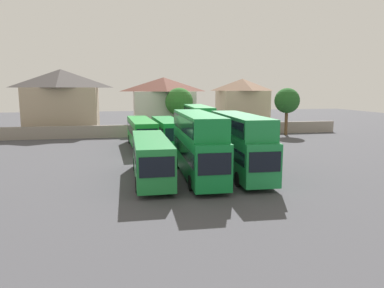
{
  "coord_description": "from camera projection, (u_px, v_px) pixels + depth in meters",
  "views": [
    {
      "loc": [
        -5.85,
        -26.77,
        6.99
      ],
      "look_at": [
        0.0,
        3.0,
        2.24
      ],
      "focal_mm": 32.9,
      "sensor_mm": 36.0,
      "label": 1
    }
  ],
  "objects": [
    {
      "name": "ground",
      "position": [
        170.0,
        144.0,
        45.59
      ],
      "size": [
        140.0,
        140.0,
        0.0
      ],
      "primitive_type": "plane",
      "color": "#424247"
    },
    {
      "name": "depot_boundary_wall",
      "position": [
        163.0,
        130.0,
        52.52
      ],
      "size": [
        56.0,
        0.5,
        1.8
      ],
      "primitive_type": "cube",
      "color": "gray",
      "rests_on": "ground"
    },
    {
      "name": "bus_1",
      "position": [
        151.0,
        156.0,
        27.1
      ],
      "size": [
        2.71,
        10.63,
        3.27
      ],
      "rotation": [
        0.0,
        0.0,
        -1.58
      ],
      "color": "#1F823B",
      "rests_on": "ground"
    },
    {
      "name": "bus_2",
      "position": [
        198.0,
        142.0,
        27.8
      ],
      "size": [
        2.78,
        11.64,
        5.11
      ],
      "rotation": [
        0.0,
        0.0,
        -1.6
      ],
      "color": "#127E36",
      "rests_on": "ground"
    },
    {
      "name": "bus_3",
      "position": [
        240.0,
        141.0,
        28.75
      ],
      "size": [
        2.94,
        11.53,
        4.94
      ],
      "rotation": [
        0.0,
        0.0,
        -1.61
      ],
      "color": "#1C8441",
      "rests_on": "ground"
    },
    {
      "name": "bus_4",
      "position": [
        141.0,
        132.0,
        41.99
      ],
      "size": [
        3.08,
        12.06,
        3.43
      ],
      "rotation": [
        0.0,
        0.0,
        -1.52
      ],
      "color": "#1B8D2E",
      "rests_on": "ground"
    },
    {
      "name": "bus_5",
      "position": [
        168.0,
        131.0,
        42.14
      ],
      "size": [
        2.91,
        11.02,
        3.42
      ],
      "rotation": [
        0.0,
        0.0,
        -1.54
      ],
      "color": "#168733",
      "rests_on": "ground"
    },
    {
      "name": "bus_6",
      "position": [
        199.0,
        123.0,
        43.65
      ],
      "size": [
        3.05,
        11.48,
        4.93
      ],
      "rotation": [
        0.0,
        0.0,
        -1.63
      ],
      "color": "#178334",
      "rests_on": "ground"
    },
    {
      "name": "house_terrace_left",
      "position": [
        62.0,
        101.0,
        54.98
      ],
      "size": [
        11.31,
        6.98,
        10.04
      ],
      "color": "tan",
      "rests_on": "ground"
    },
    {
      "name": "house_terrace_centre",
      "position": [
        164.0,
        104.0,
        58.92
      ],
      "size": [
        10.34,
        7.05,
        8.92
      ],
      "color": "silver",
      "rests_on": "ground"
    },
    {
      "name": "house_terrace_right",
      "position": [
        242.0,
        104.0,
        61.48
      ],
      "size": [
        8.21,
        7.26,
        8.77
      ],
      "color": "#C6B293",
      "rests_on": "ground"
    },
    {
      "name": "tree_left_of_lot",
      "position": [
        287.0,
        101.0,
        53.49
      ],
      "size": [
        3.82,
        3.82,
        7.16
      ],
      "color": "brown",
      "rests_on": "ground"
    },
    {
      "name": "tree_behind_wall",
      "position": [
        179.0,
        102.0,
        54.85
      ],
      "size": [
        4.38,
        4.38,
        7.21
      ],
      "color": "brown",
      "rests_on": "ground"
    }
  ]
}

